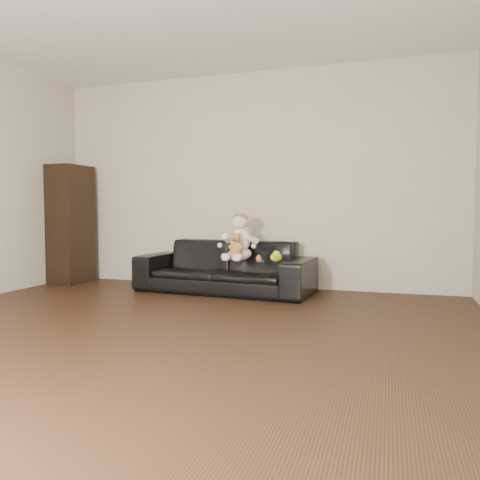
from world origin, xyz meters
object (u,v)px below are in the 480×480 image
(cabinet, at_px, (71,224))
(toy_rattle, at_px, (259,259))
(toy_green, at_px, (276,257))
(sofa, at_px, (225,266))
(teddy_bear, at_px, (236,244))
(toy_blue_disc, at_px, (260,261))
(baby, at_px, (240,239))

(cabinet, relative_size, toy_rattle, 24.11)
(toy_green, bearing_deg, sofa, 162.27)
(teddy_bear, distance_m, toy_blue_disc, 0.31)
(cabinet, xyz_separation_m, baby, (2.36, -0.21, -0.14))
(sofa, bearing_deg, teddy_bear, -45.35)
(baby, relative_size, toy_green, 3.50)
(sofa, relative_size, toy_rattle, 31.85)
(sofa, relative_size, cabinet, 1.32)
(cabinet, distance_m, baby, 2.38)
(baby, xyz_separation_m, toy_green, (0.44, -0.10, -0.18))
(cabinet, bearing_deg, teddy_bear, -6.31)
(teddy_bear, bearing_deg, toy_rattle, 16.05)
(toy_blue_disc, bearing_deg, teddy_bear, -163.37)
(cabinet, relative_size, baby, 2.92)
(baby, bearing_deg, toy_rattle, -7.84)
(toy_blue_disc, bearing_deg, cabinet, 173.59)
(cabinet, distance_m, toy_rattle, 2.65)
(teddy_bear, height_order, toy_rattle, teddy_bear)
(teddy_bear, bearing_deg, cabinet, 176.40)
(cabinet, xyz_separation_m, teddy_bear, (2.37, -0.37, -0.19))
(sofa, height_order, toy_rattle, sofa)
(toy_rattle, bearing_deg, teddy_bear, -169.15)
(baby, relative_size, toy_rattle, 8.26)
(sofa, bearing_deg, baby, -22.49)
(toy_green, bearing_deg, teddy_bear, -172.02)
(toy_rattle, bearing_deg, toy_blue_disc, 75.56)
(teddy_bear, height_order, toy_green, teddy_bear)
(sofa, distance_m, toy_rattle, 0.53)
(toy_green, distance_m, toy_blue_disc, 0.19)
(toy_green, height_order, toy_rattle, toy_green)
(teddy_bear, xyz_separation_m, toy_green, (0.43, 0.06, -0.13))
(sofa, xyz_separation_m, teddy_bear, (0.22, -0.27, 0.27))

